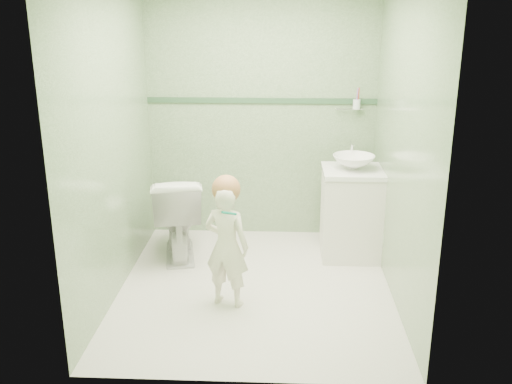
{
  "coord_description": "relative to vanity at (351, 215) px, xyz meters",
  "views": [
    {
      "loc": [
        0.21,
        -4.25,
        2.2
      ],
      "look_at": [
        0.0,
        0.15,
        0.78
      ],
      "focal_mm": 40.34,
      "sensor_mm": 36.0,
      "label": 1
    }
  ],
  "objects": [
    {
      "name": "hair_cap",
      "position": [
        -1.04,
        -0.94,
        0.52
      ],
      "size": [
        0.21,
        0.21,
        0.21
      ],
      "primitive_type": "sphere",
      "color": "#AA6F43",
      "rests_on": "toddler"
    },
    {
      "name": "vanity",
      "position": [
        0.0,
        0.0,
        0.0
      ],
      "size": [
        0.52,
        0.5,
        0.8
      ],
      "primitive_type": "cube",
      "color": "white",
      "rests_on": "ground"
    },
    {
      "name": "toddler",
      "position": [
        -1.04,
        -0.97,
        0.08
      ],
      "size": [
        0.4,
        0.33,
        0.96
      ],
      "primitive_type": "imported",
      "rotation": [
        0.0,
        0.0,
        2.83
      ],
      "color": "#ECE7CD",
      "rests_on": "ground"
    },
    {
      "name": "teal_toothbrush",
      "position": [
        -1.01,
        -1.11,
        0.4
      ],
      "size": [
        0.11,
        0.14,
        0.08
      ],
      "color": "#10836B",
      "rests_on": "toddler"
    },
    {
      "name": "toilet",
      "position": [
        -1.58,
        -0.07,
        -0.01
      ],
      "size": [
        0.57,
        0.83,
        0.78
      ],
      "primitive_type": "imported",
      "rotation": [
        0.0,
        0.0,
        3.33
      ],
      "color": "white",
      "rests_on": "ground"
    },
    {
      "name": "basin",
      "position": [
        0.0,
        0.0,
        0.49
      ],
      "size": [
        0.37,
        0.37,
        0.13
      ],
      "primitive_type": "imported",
      "color": "white",
      "rests_on": "counter"
    },
    {
      "name": "counter",
      "position": [
        0.0,
        0.0,
        0.41
      ],
      "size": [
        0.54,
        0.52,
        0.04
      ],
      "primitive_type": "cube",
      "color": "white",
      "rests_on": "vanity"
    },
    {
      "name": "trim_stripe",
      "position": [
        -0.84,
        0.54,
        0.95
      ],
      "size": [
        2.2,
        0.02,
        0.05
      ],
      "primitive_type": "cube",
      "color": "#2F5235",
      "rests_on": "room_shell"
    },
    {
      "name": "room_shell",
      "position": [
        -0.84,
        -0.7,
        0.8
      ],
      "size": [
        2.5,
        2.54,
        2.4
      ],
      "color": "gray",
      "rests_on": "ground"
    },
    {
      "name": "cup_holder",
      "position": [
        0.05,
        0.48,
        0.93
      ],
      "size": [
        0.26,
        0.07,
        0.21
      ],
      "color": "silver",
      "rests_on": "room_shell"
    },
    {
      "name": "ground",
      "position": [
        -0.84,
        -0.7,
        -0.4
      ],
      "size": [
        2.5,
        2.5,
        0.0
      ],
      "primitive_type": "plane",
      "color": "beige",
      "rests_on": "ground"
    },
    {
      "name": "faucet",
      "position": [
        0.0,
        0.19,
        0.57
      ],
      "size": [
        0.03,
        0.13,
        0.18
      ],
      "color": "silver",
      "rests_on": "counter"
    }
  ]
}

